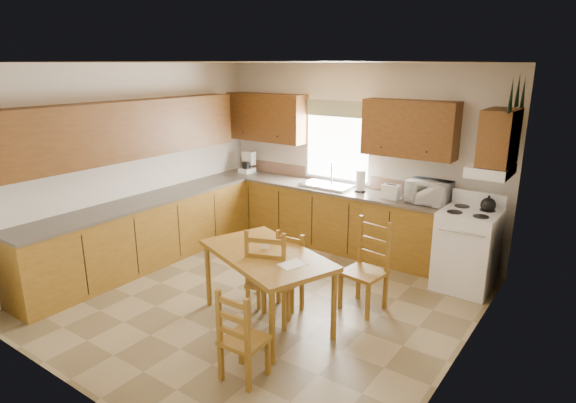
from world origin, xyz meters
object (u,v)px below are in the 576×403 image
Objects in this scene: stove at (467,251)px; chair_near_left at (244,334)px; dining_table at (267,287)px; chair_far_right at (364,267)px; chair_far_left at (283,275)px; microwave at (429,192)px; chair_near_right at (270,274)px.

chair_near_left is (-1.06, -2.95, -0.05)m from stove.
stove is at bearing 74.68° from dining_table.
chair_near_left reaches higher than dining_table.
chair_far_right reaches higher than stove.
microwave is at bearing 64.79° from chair_far_left.
microwave is at bearing 90.09° from dining_table.
microwave is 1.61m from chair_far_right.
chair_near_left is at bearing 92.91° from chair_near_right.
chair_near_left is at bearing -43.30° from dining_table.
chair_near_left is 0.84× the size of chair_far_right.
chair_far_left is (-1.47, -1.81, -0.04)m from stove.
microwave is 0.57× the size of chair_far_left.
stove is at bearing -147.58° from chair_near_right.
chair_far_right is at bearing -152.79° from chair_near_right.
microwave is 3.32m from chair_near_left.
microwave is at bearing 92.08° from chair_far_right.
chair_near_left is (-0.44, -3.23, -0.64)m from microwave.
stove is 0.95× the size of chair_far_right.
chair_far_right reaches higher than chair_far_left.
chair_far_left is at bearing -128.17° from stove.
microwave is 0.59× the size of chair_near_left.
chair_near_left is at bearing -91.20° from chair_far_right.
dining_table is at bearing 51.97° from chair_near_right.
chair_far_left is (0.02, 0.26, 0.05)m from dining_table.
microwave is at bearing -131.88° from chair_near_right.
stove is 0.65× the size of dining_table.
microwave reaches higher than stove.
chair_far_left is at bearing -113.29° from chair_near_right.
chair_near_right reaches higher than stove.
chair_near_left is 1.22m from chair_far_left.
chair_far_right is (0.28, 1.73, 0.08)m from chair_near_left.
dining_table is 0.27m from chair_far_left.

